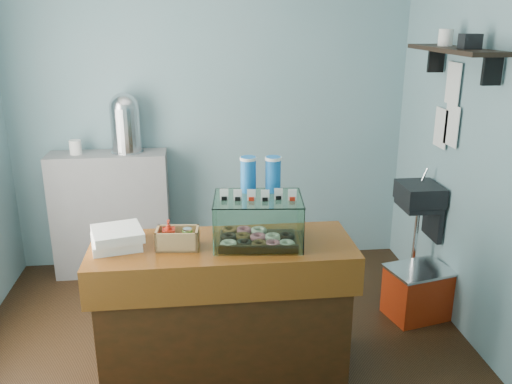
{
  "coord_description": "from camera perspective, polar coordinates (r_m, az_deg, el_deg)",
  "views": [
    {
      "loc": [
        -0.14,
        -3.28,
        2.22
      ],
      "look_at": [
        0.22,
        -0.15,
        1.19
      ],
      "focal_mm": 38.0,
      "sensor_mm": 36.0,
      "label": 1
    }
  ],
  "objects": [
    {
      "name": "back_shelf",
      "position": [
        4.95,
        -14.94,
        -2.24
      ],
      "size": [
        1.0,
        0.32,
        1.1
      ],
      "primitive_type": "cube",
      "color": "gray",
      "rests_on": "ground"
    },
    {
      "name": "coffee_urn",
      "position": [
        4.73,
        -13.6,
        7.23
      ],
      "size": [
        0.28,
        0.28,
        0.51
      ],
      "color": "silver",
      "rests_on": "back_shelf"
    },
    {
      "name": "display_case",
      "position": [
        3.28,
        0.18,
        -2.47
      ],
      "size": [
        0.57,
        0.44,
        0.51
      ],
      "rotation": [
        0.0,
        0.0,
        -0.1
      ],
      "color": "black",
      "rests_on": "counter"
    },
    {
      "name": "ground",
      "position": [
        3.96,
        -3.49,
        -16.01
      ],
      "size": [
        3.5,
        3.5,
        0.0
      ],
      "primitive_type": "plane",
      "color": "black",
      "rests_on": "ground"
    },
    {
      "name": "condiment_crate",
      "position": [
        3.26,
        -8.39,
        -4.82
      ],
      "size": [
        0.26,
        0.17,
        0.18
      ],
      "rotation": [
        0.0,
        0.0,
        -0.09
      ],
      "color": "tan",
      "rests_on": "counter"
    },
    {
      "name": "counter",
      "position": [
        3.5,
        -3.41,
        -12.14
      ],
      "size": [
        1.6,
        0.6,
        0.9
      ],
      "color": "#441F0D",
      "rests_on": "ground"
    },
    {
      "name": "red_cooler",
      "position": [
        4.39,
        16.65,
        -10.06
      ],
      "size": [
        0.53,
        0.45,
        0.4
      ],
      "rotation": [
        0.0,
        0.0,
        0.23
      ],
      "color": "#B22C0E",
      "rests_on": "ground"
    },
    {
      "name": "pastry_boxes",
      "position": [
        3.35,
        -14.45,
        -4.69
      ],
      "size": [
        0.35,
        0.35,
        0.11
      ],
      "rotation": [
        0.0,
        0.0,
        0.22
      ],
      "color": "white",
      "rests_on": "counter"
    },
    {
      "name": "room_shell",
      "position": [
        3.33,
        -3.62,
        9.17
      ],
      "size": [
        3.54,
        3.04,
        2.82
      ],
      "color": "#719CA5",
      "rests_on": "ground"
    }
  ]
}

